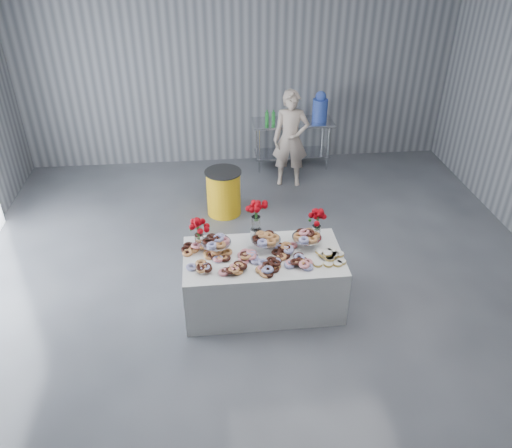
{
  "coord_description": "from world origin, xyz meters",
  "views": [
    {
      "loc": [
        -0.6,
        -4.66,
        4.24
      ],
      "look_at": [
        -0.08,
        0.43,
        1.01
      ],
      "focal_mm": 35.0,
      "sensor_mm": 36.0,
      "label": 1
    }
  ],
  "objects_px": {
    "prep_table": "(292,135)",
    "water_jug": "(320,107)",
    "person": "(291,139)",
    "display_table": "(263,280)",
    "trash_barrel": "(224,192)"
  },
  "relations": [
    {
      "from": "trash_barrel",
      "to": "prep_table",
      "type": "bearing_deg",
      "value": 50.37
    },
    {
      "from": "person",
      "to": "water_jug",
      "type": "bearing_deg",
      "value": 57.55
    },
    {
      "from": "prep_table",
      "to": "water_jug",
      "type": "bearing_deg",
      "value": -0.0
    },
    {
      "from": "trash_barrel",
      "to": "water_jug",
      "type": "bearing_deg",
      "value": 41.58
    },
    {
      "from": "prep_table",
      "to": "water_jug",
      "type": "height_order",
      "value": "water_jug"
    },
    {
      "from": "prep_table",
      "to": "water_jug",
      "type": "distance_m",
      "value": 0.73
    },
    {
      "from": "water_jug",
      "to": "person",
      "type": "height_order",
      "value": "person"
    },
    {
      "from": "prep_table",
      "to": "display_table",
      "type": "bearing_deg",
      "value": -104.3
    },
    {
      "from": "prep_table",
      "to": "person",
      "type": "relative_size",
      "value": 0.88
    },
    {
      "from": "person",
      "to": "prep_table",
      "type": "bearing_deg",
      "value": 87.28
    },
    {
      "from": "display_table",
      "to": "person",
      "type": "bearing_deg",
      "value": 75.21
    },
    {
      "from": "water_jug",
      "to": "trash_barrel",
      "type": "distance_m",
      "value": 2.64
    },
    {
      "from": "display_table",
      "to": "trash_barrel",
      "type": "relative_size",
      "value": 2.53
    },
    {
      "from": "display_table",
      "to": "person",
      "type": "relative_size",
      "value": 1.11
    },
    {
      "from": "trash_barrel",
      "to": "person",
      "type": "bearing_deg",
      "value": 37.36
    }
  ]
}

